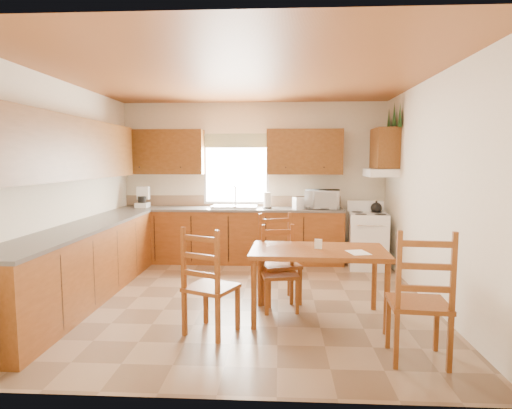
# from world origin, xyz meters

# --- Properties ---
(floor) EXTENTS (4.50, 4.50, 0.00)m
(floor) POSITION_xyz_m (0.00, 0.00, 0.00)
(floor) COLOR #876A4E
(floor) RESTS_ON ground
(ceiling) EXTENTS (4.50, 4.50, 0.00)m
(ceiling) POSITION_xyz_m (0.00, 0.00, 2.70)
(ceiling) COLOR #9D572A
(ceiling) RESTS_ON floor
(wall_left) EXTENTS (4.50, 4.50, 0.00)m
(wall_left) POSITION_xyz_m (-2.25, 0.00, 1.35)
(wall_left) COLOR silver
(wall_left) RESTS_ON floor
(wall_right) EXTENTS (4.50, 4.50, 0.00)m
(wall_right) POSITION_xyz_m (2.25, 0.00, 1.35)
(wall_right) COLOR silver
(wall_right) RESTS_ON floor
(wall_back) EXTENTS (4.50, 4.50, 0.00)m
(wall_back) POSITION_xyz_m (0.00, 2.25, 1.35)
(wall_back) COLOR silver
(wall_back) RESTS_ON floor
(wall_front) EXTENTS (4.50, 4.50, 0.00)m
(wall_front) POSITION_xyz_m (0.00, -2.25, 1.35)
(wall_front) COLOR silver
(wall_front) RESTS_ON floor
(lower_cab_back) EXTENTS (3.75, 0.60, 0.88)m
(lower_cab_back) POSITION_xyz_m (-0.38, 1.95, 0.44)
(lower_cab_back) COLOR brown
(lower_cab_back) RESTS_ON floor
(lower_cab_left) EXTENTS (0.60, 3.60, 0.88)m
(lower_cab_left) POSITION_xyz_m (-1.95, -0.15, 0.44)
(lower_cab_left) COLOR brown
(lower_cab_left) RESTS_ON floor
(counter_back) EXTENTS (3.75, 0.63, 0.04)m
(counter_back) POSITION_xyz_m (-0.38, 1.95, 0.90)
(counter_back) COLOR #58534F
(counter_back) RESTS_ON lower_cab_back
(counter_left) EXTENTS (0.63, 3.60, 0.04)m
(counter_left) POSITION_xyz_m (-1.95, -0.15, 0.90)
(counter_left) COLOR #58534F
(counter_left) RESTS_ON lower_cab_left
(backsplash) EXTENTS (3.75, 0.01, 0.18)m
(backsplash) POSITION_xyz_m (-0.38, 2.24, 1.01)
(backsplash) COLOR #917458
(backsplash) RESTS_ON counter_back
(upper_cab_back_left) EXTENTS (1.41, 0.33, 0.75)m
(upper_cab_back_left) POSITION_xyz_m (-1.55, 2.08, 1.85)
(upper_cab_back_left) COLOR brown
(upper_cab_back_left) RESTS_ON wall_back
(upper_cab_back_right) EXTENTS (1.25, 0.33, 0.75)m
(upper_cab_back_right) POSITION_xyz_m (0.86, 2.08, 1.85)
(upper_cab_back_right) COLOR brown
(upper_cab_back_right) RESTS_ON wall_back
(upper_cab_left) EXTENTS (0.33, 3.60, 0.75)m
(upper_cab_left) POSITION_xyz_m (-2.08, -0.15, 1.85)
(upper_cab_left) COLOR brown
(upper_cab_left) RESTS_ON wall_left
(upper_cab_stove) EXTENTS (0.33, 0.62, 0.62)m
(upper_cab_stove) POSITION_xyz_m (2.08, 1.65, 1.90)
(upper_cab_stove) COLOR brown
(upper_cab_stove) RESTS_ON wall_right
(range_hood) EXTENTS (0.44, 0.62, 0.12)m
(range_hood) POSITION_xyz_m (2.03, 1.65, 1.52)
(range_hood) COLOR white
(range_hood) RESTS_ON wall_right
(window_frame) EXTENTS (1.13, 0.02, 1.18)m
(window_frame) POSITION_xyz_m (-0.30, 2.22, 1.55)
(window_frame) COLOR white
(window_frame) RESTS_ON wall_back
(window_pane) EXTENTS (1.05, 0.01, 1.10)m
(window_pane) POSITION_xyz_m (-0.30, 2.21, 1.55)
(window_pane) COLOR white
(window_pane) RESTS_ON wall_back
(window_valance) EXTENTS (1.19, 0.01, 0.24)m
(window_valance) POSITION_xyz_m (-0.30, 2.19, 2.05)
(window_valance) COLOR #4E6D41
(window_valance) RESTS_ON wall_back
(sink_basin) EXTENTS (0.75, 0.45, 0.04)m
(sink_basin) POSITION_xyz_m (-0.30, 1.95, 0.94)
(sink_basin) COLOR silver
(sink_basin) RESTS_ON counter_back
(pine_decal_a) EXTENTS (0.22, 0.22, 0.36)m
(pine_decal_a) POSITION_xyz_m (2.21, 1.33, 2.38)
(pine_decal_a) COLOR #143917
(pine_decal_a) RESTS_ON wall_right
(pine_decal_b) EXTENTS (0.22, 0.22, 0.36)m
(pine_decal_b) POSITION_xyz_m (2.21, 1.65, 2.42)
(pine_decal_b) COLOR #143917
(pine_decal_b) RESTS_ON wall_right
(pine_decal_c) EXTENTS (0.22, 0.22, 0.36)m
(pine_decal_c) POSITION_xyz_m (2.21, 1.97, 2.38)
(pine_decal_c) COLOR #143917
(pine_decal_c) RESTS_ON wall_right
(stove) EXTENTS (0.64, 0.65, 0.86)m
(stove) POSITION_xyz_m (1.86, 1.65, 0.43)
(stove) COLOR white
(stove) RESTS_ON floor
(coffeemaker) EXTENTS (0.26, 0.28, 0.33)m
(coffeemaker) POSITION_xyz_m (-1.87, 1.95, 1.09)
(coffeemaker) COLOR white
(coffeemaker) RESTS_ON counter_back
(paper_towel) EXTENTS (0.12, 0.12, 0.27)m
(paper_towel) POSITION_xyz_m (0.25, 1.91, 1.05)
(paper_towel) COLOR white
(paper_towel) RESTS_ON counter_back
(toaster) EXTENTS (0.27, 0.23, 0.19)m
(toaster) POSITION_xyz_m (0.80, 1.91, 1.02)
(toaster) COLOR white
(toaster) RESTS_ON counter_back
(microwave) EXTENTS (0.56, 0.44, 0.31)m
(microwave) POSITION_xyz_m (1.16, 1.92, 1.08)
(microwave) COLOR white
(microwave) RESTS_ON counter_back
(dining_table) EXTENTS (1.47, 0.88, 0.77)m
(dining_table) POSITION_xyz_m (0.87, -0.62, 0.39)
(dining_table) COLOR brown
(dining_table) RESTS_ON floor
(chair_near_left) EXTENTS (0.59, 0.58, 1.07)m
(chair_near_left) POSITION_xyz_m (-0.22, -1.06, 0.53)
(chair_near_left) COLOR brown
(chair_near_left) RESTS_ON floor
(chair_near_right) EXTENTS (0.52, 0.50, 1.14)m
(chair_near_right) POSITION_xyz_m (1.64, -1.53, 0.57)
(chair_near_right) COLOR brown
(chair_near_right) RESTS_ON floor
(chair_far_left) EXTENTS (0.56, 0.54, 1.06)m
(chair_far_left) POSITION_xyz_m (0.46, -0.08, 0.53)
(chair_far_left) COLOR brown
(chair_far_left) RESTS_ON floor
(chair_far_right) EXTENTS (0.46, 0.44, 0.96)m
(chair_far_right) POSITION_xyz_m (0.46, -0.35, 0.48)
(chair_far_right) COLOR brown
(chair_far_right) RESTS_ON floor
(table_paper) EXTENTS (0.25, 0.29, 0.00)m
(table_paper) POSITION_xyz_m (1.26, -0.78, 0.77)
(table_paper) COLOR white
(table_paper) RESTS_ON dining_table
(table_card) EXTENTS (0.08, 0.05, 0.11)m
(table_card) POSITION_xyz_m (0.87, -0.61, 0.82)
(table_card) COLOR white
(table_card) RESTS_ON dining_table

